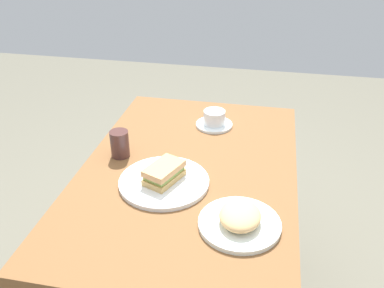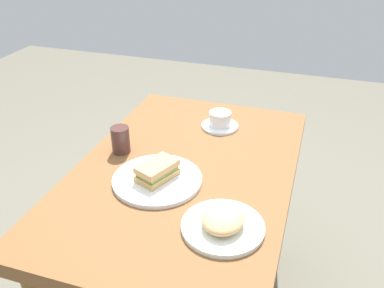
% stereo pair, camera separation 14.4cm
% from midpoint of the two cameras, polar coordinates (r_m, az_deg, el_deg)
% --- Properties ---
extents(dining_table, '(1.07, 0.70, 0.72)m').
position_cam_midpoint_polar(dining_table, '(1.43, -3.39, -7.42)').
color(dining_table, brown).
rests_on(dining_table, ground_plane).
extents(sandwich_plate, '(0.28, 0.28, 0.01)m').
position_cam_midpoint_polar(sandwich_plate, '(1.29, -7.07, -5.29)').
color(sandwich_plate, white).
rests_on(sandwich_plate, dining_table).
extents(sandwich_front, '(0.15, 0.12, 0.05)m').
position_cam_midpoint_polar(sandwich_front, '(1.27, -7.11, -4.07)').
color(sandwich_front, tan).
rests_on(sandwich_front, sandwich_plate).
extents(coffee_saucer, '(0.14, 0.14, 0.01)m').
position_cam_midpoint_polar(coffee_saucer, '(1.62, 0.54, 2.61)').
color(coffee_saucer, white).
rests_on(coffee_saucer, dining_table).
extents(coffee_cup, '(0.10, 0.08, 0.05)m').
position_cam_midpoint_polar(coffee_cup, '(1.60, 0.53, 3.71)').
color(coffee_cup, white).
rests_on(coffee_cup, coffee_saucer).
extents(spoon, '(0.10, 0.03, 0.01)m').
position_cam_midpoint_polar(spoon, '(1.68, 0.43, 4.04)').
color(spoon, silver).
rests_on(spoon, coffee_saucer).
extents(side_plate, '(0.22, 0.22, 0.01)m').
position_cam_midpoint_polar(side_plate, '(1.13, 2.90, -11.07)').
color(side_plate, white).
rests_on(side_plate, dining_table).
extents(side_food_pile, '(0.13, 0.11, 0.04)m').
position_cam_midpoint_polar(side_food_pile, '(1.11, 2.94, -9.95)').
color(side_food_pile, '#E2B272').
rests_on(side_food_pile, side_plate).
extents(drinking_glass, '(0.06, 0.06, 0.09)m').
position_cam_midpoint_polar(drinking_glass, '(1.44, -12.77, -0.05)').
color(drinking_glass, '#4C2E2A').
rests_on(drinking_glass, dining_table).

